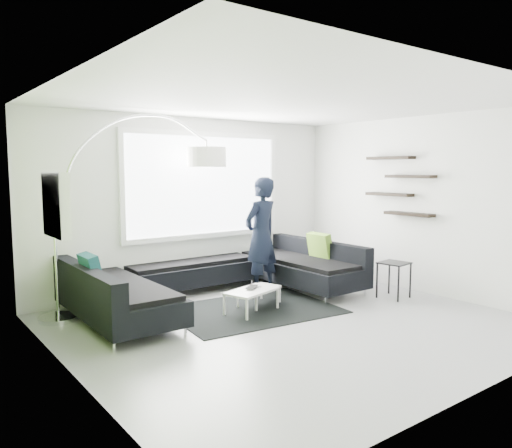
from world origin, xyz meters
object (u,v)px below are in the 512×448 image
at_px(person, 261,236).
at_px(arc_lamp, 54,216).
at_px(coffee_table, 256,298).
at_px(side_table, 394,280).
at_px(laptop, 255,288).
at_px(sectional_sofa, 215,275).

bearing_deg(person, arc_lamp, -20.95).
distance_m(coffee_table, side_table, 2.20).
distance_m(arc_lamp, person, 3.07).
xyz_separation_m(coffee_table, arc_lamp, (-2.38, 1.12, 1.21)).
relative_size(side_table, person, 0.30).
bearing_deg(laptop, sectional_sofa, 64.83).
bearing_deg(coffee_table, person, 31.53).
bearing_deg(laptop, side_table, -53.97).
relative_size(coffee_table, person, 0.52).
height_order(arc_lamp, laptop, arc_lamp).
bearing_deg(arc_lamp, sectional_sofa, -4.22).
distance_m(sectional_sofa, person, 0.98).
relative_size(arc_lamp, side_table, 4.95).
relative_size(sectional_sofa, coffee_table, 4.31).
relative_size(sectional_sofa, side_table, 7.52).
bearing_deg(arc_lamp, person, -2.40).
xyz_separation_m(sectional_sofa, person, (0.83, -0.05, 0.53)).
xyz_separation_m(sectional_sofa, laptop, (0.14, -0.80, -0.07)).
height_order(coffee_table, laptop, laptop).
bearing_deg(arc_lamp, coffee_table, -19.44).
distance_m(arc_lamp, side_table, 4.95).
xyz_separation_m(person, laptop, (-0.69, -0.75, -0.59)).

